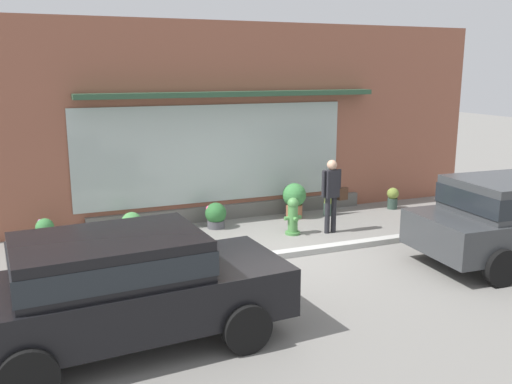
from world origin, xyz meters
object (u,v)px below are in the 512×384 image
at_px(fire_hydrant, 293,216).
at_px(potted_plant_window_left, 329,192).
at_px(pedestrian_with_handbag, 332,190).
at_px(potted_plant_window_center, 294,199).
at_px(potted_plant_corner_tall, 132,225).
at_px(parked_car_black, 121,284).
at_px(potted_plant_near_hydrant, 216,215).
at_px(potted_plant_by_entrance, 45,230).
at_px(potted_plant_trailing_edge, 393,198).

height_order(fire_hydrant, potted_plant_window_left, potted_plant_window_left).
xyz_separation_m(pedestrian_with_handbag, potted_plant_window_center, (-0.22, 1.47, -0.49)).
bearing_deg(potted_plant_corner_tall, pedestrian_with_handbag, -17.04).
distance_m(parked_car_black, potted_plant_near_hydrant, 5.80).
height_order(potted_plant_window_center, potted_plant_near_hydrant, potted_plant_window_center).
relative_size(parked_car_black, potted_plant_window_center, 4.99).
bearing_deg(potted_plant_window_left, potted_plant_near_hydrant, -179.70).
distance_m(potted_plant_by_entrance, potted_plant_window_left, 6.79).
relative_size(potted_plant_corner_tall, potted_plant_trailing_edge, 1.02).
height_order(potted_plant_corner_tall, potted_plant_window_center, potted_plant_window_center).
distance_m(potted_plant_corner_tall, potted_plant_window_center, 4.07).
distance_m(pedestrian_with_handbag, potted_plant_window_center, 1.56).
bearing_deg(potted_plant_trailing_edge, potted_plant_corner_tall, 179.93).
distance_m(pedestrian_with_handbag, potted_plant_near_hydrant, 2.78).
relative_size(potted_plant_by_entrance, potted_plant_near_hydrant, 0.95).
distance_m(potted_plant_trailing_edge, potted_plant_near_hydrant, 4.95).
relative_size(parked_car_black, potted_plant_by_entrance, 7.65).
bearing_deg(potted_plant_near_hydrant, pedestrian_with_handbag, -30.09).
xyz_separation_m(potted_plant_window_left, potted_plant_near_hydrant, (-3.03, -0.02, -0.30)).
distance_m(potted_plant_corner_tall, potted_plant_near_hydrant, 1.96).
bearing_deg(potted_plant_trailing_edge, potted_plant_window_left, 178.20).
height_order(parked_car_black, potted_plant_near_hydrant, parked_car_black).
distance_m(fire_hydrant, potted_plant_near_hydrant, 1.86).
bearing_deg(potted_plant_trailing_edge, potted_plant_window_center, 176.75).
relative_size(fire_hydrant, potted_plant_window_center, 0.96).
bearing_deg(pedestrian_with_handbag, fire_hydrant, 160.93).
bearing_deg(potted_plant_near_hydrant, potted_plant_window_left, 0.30).
distance_m(potted_plant_by_entrance, potted_plant_trailing_edge, 8.71).
distance_m(potted_plant_window_left, potted_plant_corner_tall, 5.00).
height_order(pedestrian_with_handbag, potted_plant_near_hydrant, pedestrian_with_handbag).
bearing_deg(potted_plant_corner_tall, fire_hydrant, -18.01).
bearing_deg(parked_car_black, potted_plant_near_hydrant, 55.61).
relative_size(parked_car_black, potted_plant_window_left, 3.47).
xyz_separation_m(potted_plant_by_entrance, potted_plant_window_center, (5.86, -0.03, 0.18)).
distance_m(fire_hydrant, potted_plant_window_left, 1.97).
height_order(potted_plant_corner_tall, potted_plant_near_hydrant, potted_plant_near_hydrant).
bearing_deg(potted_plant_corner_tall, potted_plant_window_center, 2.15).
distance_m(fire_hydrant, potted_plant_window_center, 1.42).
height_order(potted_plant_by_entrance, potted_plant_window_center, potted_plant_window_center).
bearing_deg(potted_plant_trailing_edge, fire_hydrant, -162.53).
xyz_separation_m(parked_car_black, potted_plant_trailing_edge, (7.89, 4.92, -0.59)).
relative_size(potted_plant_by_entrance, potted_plant_corner_tall, 0.99).
xyz_separation_m(potted_plant_corner_tall, potted_plant_near_hydrant, (1.96, 0.04, 0.01)).
height_order(pedestrian_with_handbag, potted_plant_corner_tall, pedestrian_with_handbag).
height_order(parked_car_black, potted_plant_corner_tall, parked_car_black).
bearing_deg(potted_plant_near_hydrant, potted_plant_trailing_edge, -0.52).
distance_m(parked_car_black, potted_plant_by_entrance, 5.21).
xyz_separation_m(pedestrian_with_handbag, potted_plant_by_entrance, (-6.08, 1.50, -0.67)).
xyz_separation_m(fire_hydrant, potted_plant_window_left, (1.58, 1.16, 0.19)).
distance_m(fire_hydrant, potted_plant_corner_tall, 3.59).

